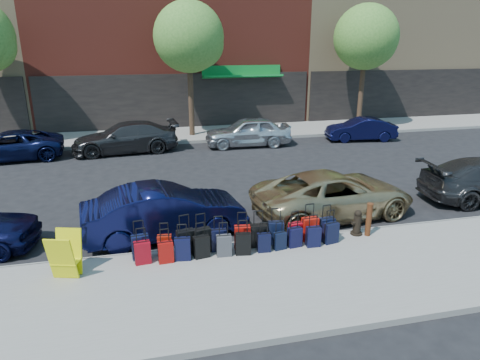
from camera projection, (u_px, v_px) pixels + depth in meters
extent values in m
plane|color=black|center=(211.00, 193.00, 15.87)|extent=(120.00, 120.00, 0.00)
cube|color=gray|center=(256.00, 284.00, 9.83)|extent=(60.00, 4.00, 0.15)
cube|color=gray|center=(183.00, 135.00, 25.09)|extent=(60.00, 4.00, 0.15)
cube|color=gray|center=(237.00, 244.00, 11.70)|extent=(60.00, 0.08, 0.15)
cube|color=gray|center=(187.00, 142.00, 23.22)|extent=(60.00, 0.08, 0.15)
cube|color=black|center=(178.00, 102.00, 26.38)|extent=(16.66, 0.15, 3.40)
cube|color=#0C7429|center=(243.00, 76.00, 26.44)|extent=(5.00, 0.91, 0.27)
cube|color=#0C7429|center=(242.00, 70.00, 26.61)|extent=(5.00, 0.10, 0.60)
cube|color=black|center=(408.00, 95.00, 29.82)|extent=(14.70, 0.15, 3.40)
cylinder|color=black|center=(191.00, 93.00, 23.95)|extent=(0.30, 0.30, 4.80)
sphere|color=#3C7828|center=(189.00, 37.00, 23.02)|extent=(3.80, 3.80, 3.80)
sphere|color=#3C7828|center=(200.00, 44.00, 23.26)|extent=(2.58, 2.58, 2.58)
cylinder|color=black|center=(361.00, 88.00, 26.21)|extent=(0.30, 0.30, 4.80)
sphere|color=#3C7828|center=(366.00, 37.00, 25.28)|extent=(3.80, 3.80, 3.80)
sphere|color=#3C7828|center=(375.00, 44.00, 25.52)|extent=(2.58, 2.58, 2.58)
cube|color=black|center=(140.00, 247.00, 10.72)|extent=(0.44, 0.27, 0.63)
cylinder|color=black|center=(138.00, 222.00, 10.51)|extent=(0.24, 0.06, 0.03)
cube|color=maroon|center=(165.00, 245.00, 10.91)|extent=(0.38, 0.24, 0.54)
cylinder|color=black|center=(163.00, 224.00, 10.73)|extent=(0.20, 0.06, 0.03)
cube|color=black|center=(186.00, 242.00, 10.93)|extent=(0.48, 0.33, 0.67)
cylinder|color=black|center=(185.00, 216.00, 10.70)|extent=(0.25, 0.08, 0.03)
cube|color=black|center=(202.00, 240.00, 11.05)|extent=(0.48, 0.32, 0.65)
cylinder|color=black|center=(201.00, 215.00, 10.82)|extent=(0.25, 0.08, 0.03)
cube|color=black|center=(219.00, 240.00, 11.13)|extent=(0.41, 0.25, 0.59)
cylinder|color=black|center=(218.00, 217.00, 10.93)|extent=(0.22, 0.05, 0.03)
cube|color=#A6100A|center=(242.00, 237.00, 11.26)|extent=(0.44, 0.29, 0.62)
cylinder|color=black|center=(242.00, 214.00, 11.04)|extent=(0.24, 0.06, 0.03)
cube|color=black|center=(258.00, 236.00, 11.34)|extent=(0.44, 0.28, 0.63)
cylinder|color=black|center=(259.00, 212.00, 11.13)|extent=(0.24, 0.06, 0.03)
cube|color=black|center=(276.00, 233.00, 11.52)|extent=(0.45, 0.30, 0.62)
cylinder|color=black|center=(276.00, 210.00, 11.31)|extent=(0.23, 0.08, 0.03)
cube|color=#9E0A16|center=(295.00, 232.00, 11.67)|extent=(0.38, 0.24, 0.53)
cylinder|color=black|center=(296.00, 212.00, 11.48)|extent=(0.20, 0.06, 0.03)
cube|color=#A5130A|center=(310.00, 229.00, 11.70)|extent=(0.45, 0.27, 0.65)
cylinder|color=black|center=(311.00, 205.00, 11.48)|extent=(0.25, 0.05, 0.03)
cube|color=black|center=(327.00, 229.00, 11.77)|extent=(0.43, 0.27, 0.62)
cylinder|color=black|center=(328.00, 206.00, 11.56)|extent=(0.23, 0.06, 0.03)
cube|color=maroon|center=(142.00, 253.00, 10.50)|extent=(0.41, 0.27, 0.57)
cylinder|color=black|center=(141.00, 230.00, 10.30)|extent=(0.22, 0.06, 0.03)
cube|color=#930C09|center=(166.00, 252.00, 10.55)|extent=(0.38, 0.24, 0.54)
cylinder|color=black|center=(164.00, 230.00, 10.37)|extent=(0.21, 0.04, 0.03)
cube|color=black|center=(183.00, 249.00, 10.68)|extent=(0.42, 0.28, 0.58)
cylinder|color=black|center=(182.00, 226.00, 10.48)|extent=(0.22, 0.06, 0.03)
cube|color=black|center=(201.00, 247.00, 10.80)|extent=(0.42, 0.29, 0.57)
cylinder|color=black|center=(201.00, 224.00, 10.60)|extent=(0.22, 0.07, 0.03)
cube|color=#3C3D42|center=(224.00, 246.00, 10.88)|extent=(0.39, 0.24, 0.55)
cylinder|color=black|center=(224.00, 224.00, 10.69)|extent=(0.21, 0.04, 0.03)
cube|color=black|center=(243.00, 244.00, 10.95)|extent=(0.42, 0.28, 0.57)
cylinder|color=black|center=(243.00, 222.00, 10.76)|extent=(0.22, 0.06, 0.03)
cube|color=black|center=(264.00, 243.00, 11.09)|extent=(0.35, 0.22, 0.50)
cylinder|color=black|center=(264.00, 224.00, 10.92)|extent=(0.19, 0.05, 0.03)
cube|color=black|center=(280.00, 241.00, 11.22)|extent=(0.35, 0.24, 0.47)
cylinder|color=black|center=(280.00, 223.00, 11.06)|extent=(0.18, 0.07, 0.03)
cube|color=black|center=(295.00, 237.00, 11.35)|extent=(0.39, 0.26, 0.53)
cylinder|color=black|center=(296.00, 217.00, 11.17)|extent=(0.21, 0.06, 0.03)
cube|color=black|center=(313.00, 237.00, 11.37)|extent=(0.38, 0.23, 0.55)
cylinder|color=black|center=(314.00, 216.00, 11.18)|extent=(0.21, 0.04, 0.03)
cube|color=black|center=(331.00, 233.00, 11.56)|extent=(0.43, 0.30, 0.58)
cylinder|color=black|center=(332.00, 211.00, 11.36)|extent=(0.22, 0.07, 0.03)
cylinder|color=black|center=(356.00, 233.00, 12.14)|extent=(0.33, 0.33, 0.06)
cylinder|color=black|center=(357.00, 224.00, 12.05)|extent=(0.22, 0.22, 0.52)
sphere|color=black|center=(358.00, 213.00, 11.95)|extent=(0.20, 0.20, 0.20)
cylinder|color=black|center=(357.00, 222.00, 12.03)|extent=(0.38, 0.18, 0.09)
cylinder|color=#38190C|center=(369.00, 220.00, 11.93)|extent=(0.16, 0.16, 0.94)
cylinder|color=#38190C|center=(370.00, 204.00, 11.79)|extent=(0.18, 0.18, 0.04)
cube|color=yellow|center=(61.00, 259.00, 9.65)|extent=(0.66, 0.43, 1.09)
cube|color=yellow|center=(69.00, 251.00, 10.03)|extent=(0.66, 0.43, 1.09)
cube|color=yellow|center=(66.00, 261.00, 9.89)|extent=(0.69, 0.55, 0.02)
imported|color=#0C1037|center=(165.00, 212.00, 12.15)|extent=(4.75, 2.20, 1.51)
imported|color=tan|center=(333.00, 194.00, 13.62)|extent=(5.46, 3.01, 1.45)
imported|color=#0C1236|center=(8.00, 146.00, 19.91)|extent=(5.06, 2.75, 1.35)
imported|color=#2E2E30|center=(125.00, 138.00, 21.27)|extent=(5.31, 2.51, 1.49)
imported|color=silver|center=(248.00, 132.00, 22.52)|extent=(4.58, 2.03, 1.53)
imported|color=#0B0E34|center=(361.00, 129.00, 23.81)|extent=(3.95, 1.84, 1.25)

